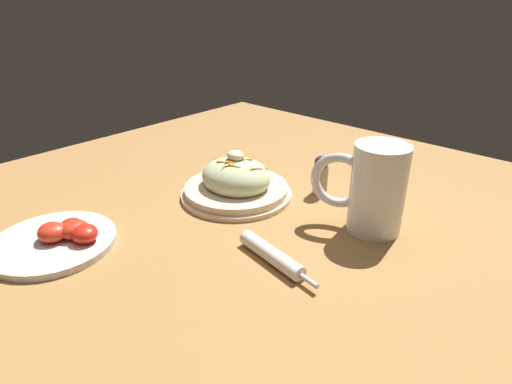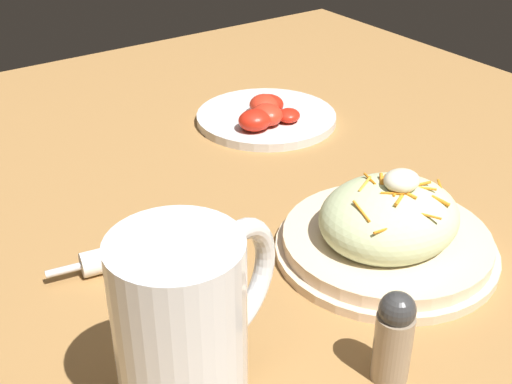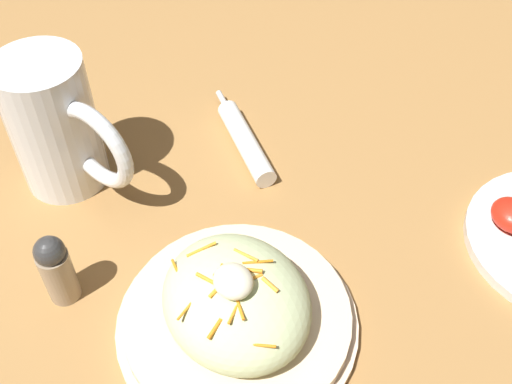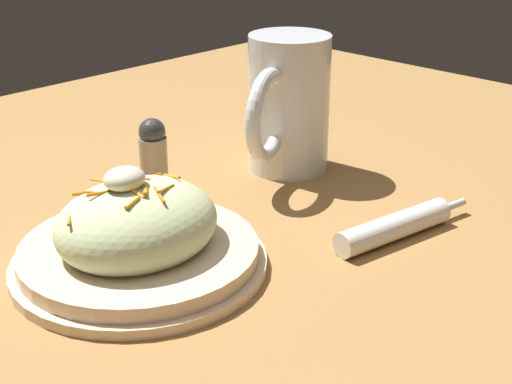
# 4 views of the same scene
# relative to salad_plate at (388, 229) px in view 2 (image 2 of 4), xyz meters

# --- Properties ---
(ground_plane) EXTENTS (1.43, 1.43, 0.00)m
(ground_plane) POSITION_rel_salad_plate_xyz_m (-0.13, 0.09, -0.03)
(ground_plane) COLOR #9E703D
(salad_plate) EXTENTS (0.24, 0.24, 0.10)m
(salad_plate) POSITION_rel_salad_plate_xyz_m (0.00, 0.00, 0.00)
(salad_plate) COLOR beige
(salad_plate) RESTS_ON ground_plane
(beer_mug) EXTENTS (0.17, 0.10, 0.17)m
(beer_mug) POSITION_rel_salad_plate_xyz_m (-0.28, -0.07, 0.04)
(beer_mug) COLOR white
(beer_mug) RESTS_ON ground_plane
(napkin_roll) EXTENTS (0.18, 0.05, 0.03)m
(napkin_roll) POSITION_rel_salad_plate_xyz_m (-0.22, 0.14, -0.02)
(napkin_roll) COLOR white
(napkin_roll) RESTS_ON ground_plane
(tomato_plate) EXTENTS (0.21, 0.21, 0.04)m
(tomato_plate) POSITION_rel_salad_plate_xyz_m (0.09, 0.35, -0.02)
(tomato_plate) COLOR silver
(tomato_plate) RESTS_ON ground_plane
(salt_shaker) EXTENTS (0.03, 0.03, 0.09)m
(salt_shaker) POSITION_rel_salad_plate_xyz_m (-0.13, -0.13, 0.01)
(salt_shaker) COLOR gray
(salt_shaker) RESTS_ON ground_plane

